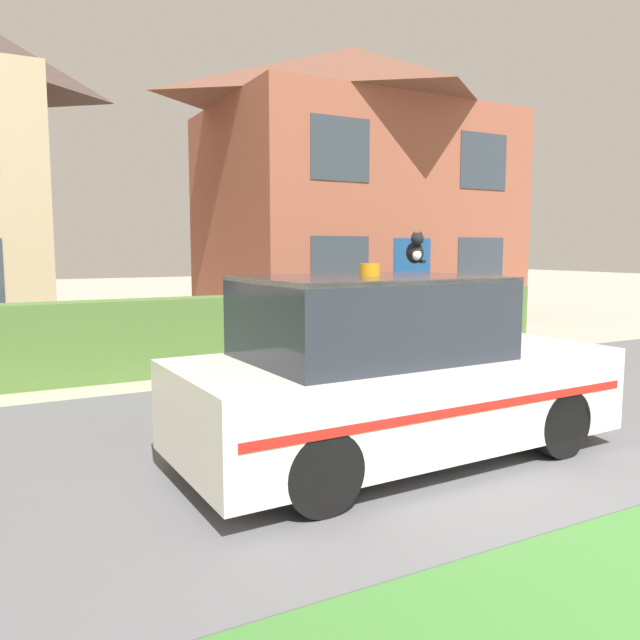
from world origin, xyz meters
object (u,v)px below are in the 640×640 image
object	(u,v)px
cat	(415,250)
wheelie_bin	(420,320)
house_right	(353,184)
police_car	(391,374)

from	to	relation	value
cat	wheelie_bin	distance (m)	6.78
house_right	cat	bearing A→B (deg)	-118.61
house_right	police_car	bearing A→B (deg)	-119.48
cat	wheelie_bin	size ratio (longest dim) A/B	0.26
police_car	cat	xyz separation A→B (m)	(0.06, -0.25, 1.08)
police_car	cat	distance (m)	1.11
wheelie_bin	cat	bearing A→B (deg)	-131.67
house_right	wheelie_bin	world-z (taller)	house_right
cat	police_car	bearing A→B (deg)	-142.67
police_car	cat	world-z (taller)	cat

